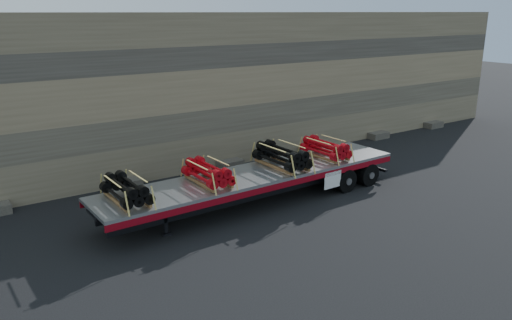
{
  "coord_description": "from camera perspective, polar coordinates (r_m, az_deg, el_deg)",
  "views": [
    {
      "loc": [
        -9.53,
        -14.42,
        7.04
      ],
      "look_at": [
        0.82,
        0.79,
        1.54
      ],
      "focal_mm": 35.0,
      "sensor_mm": 36.0,
      "label": 1
    }
  ],
  "objects": [
    {
      "name": "bundle_midrear",
      "position": [
        19.25,
        2.96,
        0.37
      ],
      "size": [
        1.22,
        2.36,
        0.83
      ],
      "primitive_type": null,
      "rotation": [
        0.0,
        0.0,
        0.02
      ],
      "color": "black",
      "rests_on": "trailer"
    },
    {
      "name": "ground",
      "position": [
        18.67,
        -0.71,
        -5.51
      ],
      "size": [
        120.0,
        120.0,
        0.0
      ],
      "primitive_type": "plane",
      "color": "black",
      "rests_on": "ground"
    },
    {
      "name": "bundle_rear",
      "position": [
        20.73,
        7.94,
        1.28
      ],
      "size": [
        1.08,
        2.08,
        0.73
      ],
      "primitive_type": null,
      "rotation": [
        0.0,
        0.0,
        0.02
      ],
      "color": "#AF0912",
      "rests_on": "trailer"
    },
    {
      "name": "bundle_midfront",
      "position": [
        17.49,
        -5.51,
        -1.54
      ],
      "size": [
        1.08,
        2.08,
        0.73
      ],
      "primitive_type": null,
      "rotation": [
        0.0,
        0.0,
        0.02
      ],
      "color": "#AF0912",
      "rests_on": "trailer"
    },
    {
      "name": "rock_wall",
      "position": [
        23.26,
        -9.71,
        7.65
      ],
      "size": [
        44.0,
        3.0,
        7.0
      ],
      "primitive_type": "cube",
      "color": "#7A6B54",
      "rests_on": "ground"
    },
    {
      "name": "bundle_front",
      "position": [
        16.3,
        -14.6,
        -3.4
      ],
      "size": [
        1.08,
        2.08,
        0.73
      ],
      "primitive_type": null,
      "rotation": [
        0.0,
        0.0,
        0.02
      ],
      "color": "black",
      "rests_on": "trailer"
    },
    {
      "name": "trailer",
      "position": [
        18.87,
        -0.02,
        -3.25
      ],
      "size": [
        12.46,
        2.69,
        1.24
      ],
      "primitive_type": null,
      "rotation": [
        0.0,
        0.0,
        0.02
      ],
      "color": "#AEB0B6",
      "rests_on": "ground"
    }
  ]
}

